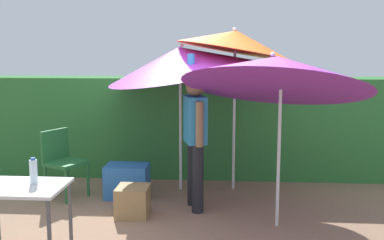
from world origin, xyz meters
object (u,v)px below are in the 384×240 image
chair_plastic (62,159)px  folding_table (20,195)px  cooler_box (127,181)px  umbrella_rainbow (277,73)px  person_vendor (195,133)px  umbrella_yellow (235,41)px  crate_cardboard (133,201)px  umbrella_orange (181,60)px  bottle_water (34,171)px

chair_plastic → folding_table: chair_plastic is taller
cooler_box → folding_table: 2.05m
umbrella_rainbow → person_vendor: (-0.90, 0.48, -0.75)m
chair_plastic → folding_table: 1.91m
umbrella_yellow → crate_cardboard: bearing=-135.5°
umbrella_orange → bottle_water: umbrella_orange is taller
umbrella_yellow → folding_table: 3.40m
chair_plastic → cooler_box: (0.85, 0.05, -0.29)m
umbrella_rainbow → crate_cardboard: size_ratio=5.81×
umbrella_orange → folding_table: umbrella_orange is taller
bottle_water → umbrella_orange: bearing=63.3°
umbrella_rainbow → bottle_water: bearing=-155.9°
umbrella_orange → umbrella_yellow: 0.77m
chair_plastic → bottle_water: bottle_water is taller
umbrella_rainbow → folding_table: 2.80m
cooler_box → umbrella_orange: bearing=28.3°
umbrella_yellow → person_vendor: 1.47m
folding_table → crate_cardboard: bearing=58.6°
umbrella_orange → folding_table: bearing=-118.1°
crate_cardboard → folding_table: size_ratio=0.47×
umbrella_yellow → folding_table: (-1.94, -2.41, -1.40)m
umbrella_orange → chair_plastic: bearing=-164.8°
umbrella_yellow → umbrella_rainbow: bearing=-72.3°
umbrella_rainbow → cooler_box: size_ratio=3.96×
folding_table → bottle_water: 0.24m
person_vendor → crate_cardboard: size_ratio=4.97×
umbrella_orange → bottle_water: size_ratio=9.14×
cooler_box → folding_table: folding_table is taller
cooler_box → person_vendor: bearing=-21.9°
umbrella_rainbow → bottle_water: (-2.26, -1.01, -0.85)m
umbrella_rainbow → umbrella_yellow: umbrella_yellow is taller
umbrella_yellow → folding_table: size_ratio=2.93×
umbrella_rainbow → crate_cardboard: (-1.60, 0.17, -1.51)m
umbrella_rainbow → chair_plastic: 3.02m
umbrella_rainbow → umbrella_orange: (-1.14, 1.21, 0.10)m
person_vendor → crate_cardboard: person_vendor is taller
chair_plastic → umbrella_rainbow: bearing=-16.7°
umbrella_yellow → chair_plastic: bearing=-166.8°
umbrella_orange → folding_table: (-1.23, -2.29, -1.15)m
umbrella_yellow → chair_plastic: size_ratio=2.63×
cooler_box → crate_cardboard: 0.72m
person_vendor → crate_cardboard: 1.08m
person_vendor → umbrella_rainbow: bearing=-28.0°
chair_plastic → crate_cardboard: (1.06, -0.63, -0.34)m
chair_plastic → crate_cardboard: 1.28m
umbrella_yellow → person_vendor: (-0.47, -0.85, -1.11)m
chair_plastic → umbrella_orange: bearing=15.2°
umbrella_rainbow → cooler_box: (-1.82, 0.85, -1.47)m
folding_table → chair_plastic: bearing=99.1°
umbrella_rainbow → chair_plastic: size_ratio=2.47×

